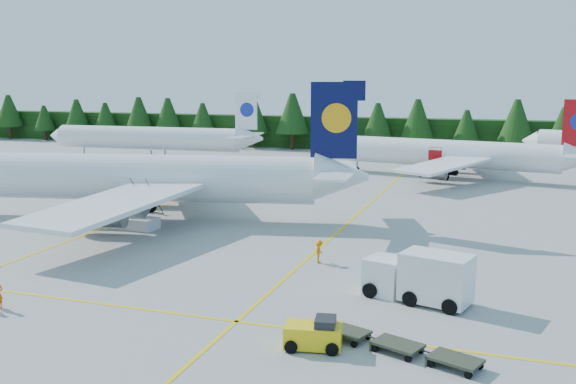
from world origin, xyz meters
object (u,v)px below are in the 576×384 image
(airstairs, at_px, (138,220))
(airliner_red, at_px, (434,153))
(baggage_tug, at_px, (315,334))
(airliner_navy, at_px, (111,178))
(service_truck, at_px, (418,276))

(airstairs, bearing_deg, airliner_red, 64.66)
(airstairs, distance_m, baggage_tug, 29.70)
(airliner_navy, height_order, airstairs, airliner_navy)
(airliner_navy, height_order, airliner_red, airliner_navy)
(airliner_red, relative_size, service_truck, 5.45)
(baggage_tug, bearing_deg, airliner_red, 80.17)
(airliner_navy, distance_m, airstairs, 6.26)
(airliner_navy, distance_m, baggage_tug, 35.20)
(airliner_navy, relative_size, baggage_tug, 14.48)
(service_truck, height_order, baggage_tug, service_truck)
(service_truck, bearing_deg, airstairs, 172.21)
(service_truck, distance_m, baggage_tug, 9.42)
(airliner_navy, xyz_separation_m, baggage_tug, (26.78, -22.63, -3.12))
(airliner_red, height_order, baggage_tug, airliner_red)
(baggage_tug, bearing_deg, service_truck, 55.45)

